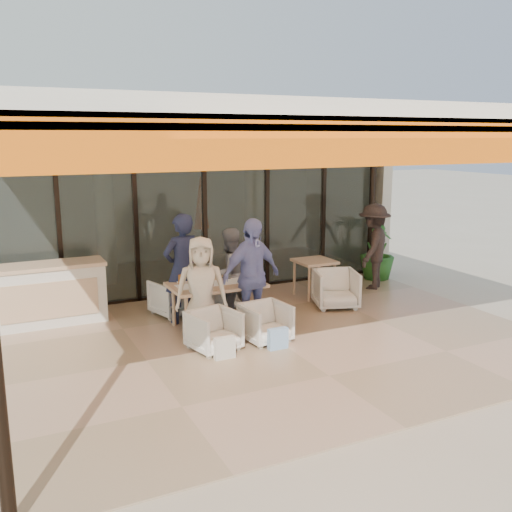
# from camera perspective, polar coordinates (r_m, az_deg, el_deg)

# --- Properties ---
(ground) EXTENTS (70.00, 70.00, 0.00)m
(ground) POSITION_cam_1_polar(r_m,az_deg,el_deg) (8.82, 1.97, -8.49)
(ground) COLOR #C6B293
(ground) RESTS_ON ground
(terrace_floor) EXTENTS (8.00, 6.00, 0.01)m
(terrace_floor) POSITION_cam_1_polar(r_m,az_deg,el_deg) (8.82, 1.97, -8.46)
(terrace_floor) COLOR tan
(terrace_floor) RESTS_ON ground
(terrace_structure) EXTENTS (8.00, 6.00, 3.40)m
(terrace_structure) POSITION_cam_1_polar(r_m,az_deg,el_deg) (8.04, 3.03, 13.16)
(terrace_structure) COLOR silver
(terrace_structure) RESTS_ON ground
(glass_storefront) EXTENTS (8.08, 0.10, 3.20)m
(glass_storefront) POSITION_cam_1_polar(r_m,az_deg,el_deg) (11.11, -5.18, 4.24)
(glass_storefront) COLOR #9EADA3
(glass_storefront) RESTS_ON ground
(interior_block) EXTENTS (9.05, 3.62, 3.52)m
(interior_block) POSITION_cam_1_polar(r_m,az_deg,el_deg) (13.23, -8.76, 8.12)
(interior_block) COLOR silver
(interior_block) RESTS_ON ground
(host_counter) EXTENTS (1.85, 0.65, 1.04)m
(host_counter) POSITION_cam_1_polar(r_m,az_deg,el_deg) (9.98, -20.10, -3.59)
(host_counter) COLOR silver
(host_counter) RESTS_ON ground
(dining_table) EXTENTS (1.50, 0.90, 0.93)m
(dining_table) POSITION_cam_1_polar(r_m,az_deg,el_deg) (9.24, -4.05, -3.09)
(dining_table) COLOR #DAB285
(dining_table) RESTS_ON ground
(chair_far_left) EXTENTS (0.83, 0.80, 0.70)m
(chair_far_left) POSITION_cam_1_polar(r_m,az_deg,el_deg) (10.06, -8.22, -3.92)
(chair_far_left) COLOR white
(chair_far_left) RESTS_ON ground
(chair_far_right) EXTENTS (0.71, 0.67, 0.63)m
(chair_far_right) POSITION_cam_1_polar(r_m,az_deg,el_deg) (10.33, -3.76, -3.59)
(chair_far_right) COLOR white
(chair_far_right) RESTS_ON ground
(chair_near_left) EXTENTS (0.77, 0.74, 0.67)m
(chair_near_left) POSITION_cam_1_polar(r_m,az_deg,el_deg) (8.35, -4.23, -7.28)
(chair_near_left) COLOR white
(chair_near_left) RESTS_ON ground
(chair_near_right) EXTENTS (0.71, 0.68, 0.66)m
(chair_near_right) POSITION_cam_1_polar(r_m,az_deg,el_deg) (8.67, 0.97, -6.51)
(chair_near_right) COLOR white
(chair_near_right) RESTS_ON ground
(diner_navy) EXTENTS (0.76, 0.58, 1.85)m
(diner_navy) POSITION_cam_1_polar(r_m,az_deg,el_deg) (9.45, -7.40, -1.32)
(diner_navy) COLOR #1B223C
(diner_navy) RESTS_ON ground
(diner_grey) EXTENTS (0.87, 0.74, 1.55)m
(diner_grey) POSITION_cam_1_polar(r_m,az_deg,el_deg) (9.77, -2.70, -1.71)
(diner_grey) COLOR slate
(diner_grey) RESTS_ON ground
(diner_cream) EXTENTS (0.91, 0.74, 1.61)m
(diner_cream) POSITION_cam_1_polar(r_m,az_deg,el_deg) (8.65, -5.50, -3.33)
(diner_cream) COLOR beige
(diner_cream) RESTS_ON ground
(diner_periwinkle) EXTENTS (1.15, 0.68, 1.84)m
(diner_periwinkle) POSITION_cam_1_polar(r_m,az_deg,el_deg) (8.94, -0.45, -2.03)
(diner_periwinkle) COLOR #7882C8
(diner_periwinkle) RESTS_ON ground
(tote_bag_cream) EXTENTS (0.30, 0.10, 0.34)m
(tote_bag_cream) POSITION_cam_1_polar(r_m,az_deg,el_deg) (8.05, -3.16, -9.23)
(tote_bag_cream) COLOR silver
(tote_bag_cream) RESTS_ON ground
(tote_bag_blue) EXTENTS (0.30, 0.10, 0.34)m
(tote_bag_blue) POSITION_cam_1_polar(r_m,az_deg,el_deg) (8.39, 2.20, -8.34)
(tote_bag_blue) COLOR #99BFD8
(tote_bag_blue) RESTS_ON ground
(side_table) EXTENTS (0.70, 0.70, 0.74)m
(side_table) POSITION_cam_1_polar(r_m,az_deg,el_deg) (11.00, 5.87, -0.95)
(side_table) COLOR #DAB285
(side_table) RESTS_ON ground
(side_chair) EXTENTS (0.94, 0.91, 0.77)m
(side_chair) POSITION_cam_1_polar(r_m,az_deg,el_deg) (10.45, 7.98, -3.11)
(side_chair) COLOR white
(side_chair) RESTS_ON ground
(standing_woman) EXTENTS (1.29, 1.22, 1.76)m
(standing_woman) POSITION_cam_1_polar(r_m,az_deg,el_deg) (11.76, 11.67, 0.90)
(standing_woman) COLOR black
(standing_woman) RESTS_ON ground
(potted_palm) EXTENTS (1.04, 1.04, 1.31)m
(potted_palm) POSITION_cam_1_polar(r_m,az_deg,el_deg) (12.59, 12.03, 0.57)
(potted_palm) COLOR #1E5919
(potted_palm) RESTS_ON ground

